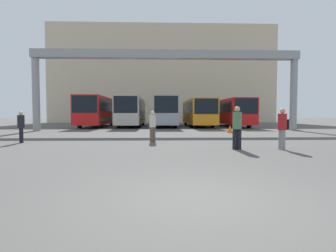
{
  "coord_description": "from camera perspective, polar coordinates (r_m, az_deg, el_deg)",
  "views": [
    {
      "loc": [
        -0.66,
        -4.13,
        1.42
      ],
      "look_at": [
        0.17,
        20.83,
        0.3
      ],
      "focal_mm": 28.0,
      "sensor_mm": 36.0,
      "label": 1
    }
  ],
  "objects": [
    {
      "name": "bus_slot_4",
      "position": [
        31.35,
        13.6,
        3.13
      ],
      "size": [
        2.53,
        10.53,
        3.07
      ],
      "color": "red",
      "rests_on": "ground"
    },
    {
      "name": "traffic_cone",
      "position": [
        20.48,
        13.35,
        -0.64
      ],
      "size": [
        0.46,
        0.46,
        0.6
      ],
      "color": "orange",
      "rests_on": "ground"
    },
    {
      "name": "bus_slot_3",
      "position": [
        30.96,
        6.49,
        3.18
      ],
      "size": [
        2.55,
        11.37,
        3.04
      ],
      "color": "orange",
      "rests_on": "ground"
    },
    {
      "name": "pedestrian_near_center",
      "position": [
        14.89,
        -29.35,
        0.01
      ],
      "size": [
        0.33,
        0.33,
        1.58
      ],
      "rotation": [
        0.0,
        0.0,
        5.27
      ],
      "color": "black",
      "rests_on": "ground"
    },
    {
      "name": "pedestrian_far_center",
      "position": [
        10.88,
        14.81,
        -0.13
      ],
      "size": [
        0.36,
        0.36,
        1.74
      ],
      "rotation": [
        0.0,
        0.0,
        6.18
      ],
      "color": "black",
      "rests_on": "ground"
    },
    {
      "name": "bus_slot_1",
      "position": [
        31.22,
        -7.8,
        3.39
      ],
      "size": [
        2.5,
        12.21,
        3.27
      ],
      "color": "beige",
      "rests_on": "ground"
    },
    {
      "name": "bus_slot_0",
      "position": [
        30.83,
        -15.16,
        3.37
      ],
      "size": [
        2.62,
        10.13,
        3.3
      ],
      "color": "red",
      "rests_on": "ground"
    },
    {
      "name": "tire_stack",
      "position": [
        26.89,
        25.12,
        0.32
      ],
      "size": [
        1.04,
        1.04,
        0.96
      ],
      "color": "black",
      "rests_on": "ground"
    },
    {
      "name": "building_backdrop",
      "position": [
        51.29,
        -1.18,
        10.43
      ],
      "size": [
        39.35,
        12.0,
        16.87
      ],
      "color": "beige",
      "rests_on": "ground"
    },
    {
      "name": "pedestrian_near_left",
      "position": [
        11.44,
        23.58,
        -0.34
      ],
      "size": [
        0.34,
        0.34,
        1.66
      ],
      "rotation": [
        0.0,
        0.0,
        1.65
      ],
      "color": "gray",
      "rests_on": "ground"
    },
    {
      "name": "pedestrian_mid_left",
      "position": [
        13.35,
        -3.37,
        0.11
      ],
      "size": [
        0.33,
        0.33,
        1.59
      ],
      "rotation": [
        0.0,
        0.0,
        0.67
      ],
      "color": "brown",
      "rests_on": "ground"
    },
    {
      "name": "overhead_gantry",
      "position": [
        23.04,
        -0.24,
        13.12
      ],
      "size": [
        22.83,
        0.8,
        6.88
      ],
      "color": "gray",
      "rests_on": "ground"
    },
    {
      "name": "bus_slot_2",
      "position": [
        30.57,
        -0.68,
        3.45
      ],
      "size": [
        2.51,
        11.24,
        3.29
      ],
      "color": "#999EA5",
      "rests_on": "ground"
    },
    {
      "name": "ground_plane",
      "position": [
        4.42,
        7.12,
        -16.16
      ],
      "size": [
        200.0,
        200.0,
        0.0
      ],
      "primitive_type": "plane",
      "color": "#514F4C"
    }
  ]
}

